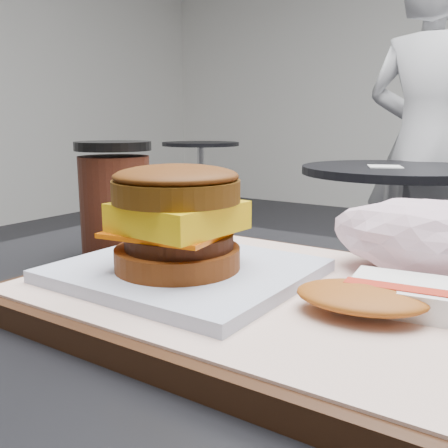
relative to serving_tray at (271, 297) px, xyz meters
The scene contains 9 objects.
serving_tray is the anchor object (origin of this frame).
breakfast_sandwich 0.09m from the serving_tray, 158.67° to the right, with size 0.19×0.17×0.09m.
hash_brown 0.10m from the serving_tray, ahead, with size 0.13×0.10×0.02m.
crumpled_wrapper 0.14m from the serving_tray, 48.37° to the left, with size 0.14×0.11×0.06m, color white, non-canonical shape.
coffee_cup 0.23m from the serving_tray, 166.78° to the left, with size 0.08×0.08×0.12m.
neighbor_table 1.67m from the serving_tray, 101.67° to the left, with size 0.70×0.70×0.75m.
napkin 1.62m from the serving_tray, 102.88° to the left, with size 0.12×0.12×0.00m, color white.
patron 2.08m from the serving_tray, 98.86° to the left, with size 0.59×0.39×1.61m, color silver.
bg_table_mid 3.97m from the serving_tray, 126.98° to the left, with size 0.66×0.66×0.75m.
Camera 1 is at (0.16, -0.30, 0.91)m, focal length 40.00 mm.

